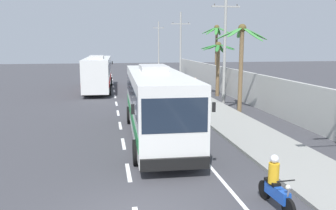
{
  "coord_description": "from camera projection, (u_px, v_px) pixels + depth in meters",
  "views": [
    {
      "loc": [
        -0.71,
        -9.2,
        4.87
      ],
      "look_at": [
        2.39,
        8.66,
        1.7
      ],
      "focal_mm": 37.91,
      "sensor_mm": 36.0,
      "label": 1
    }
  ],
  "objects": [
    {
      "name": "coach_bus_far_lane",
      "position": [
        98.0,
        72.0,
        36.6
      ],
      "size": [
        3.09,
        12.28,
        3.67
      ],
      "color": "white",
      "rests_on": "ground"
    },
    {
      "name": "palm_nearest",
      "position": [
        218.0,
        57.0,
        32.56
      ],
      "size": [
        3.4,
        3.28,
        5.0
      ],
      "color": "brown",
      "rests_on": "ground"
    },
    {
      "name": "motorcycle_beside_bus",
      "position": [
        275.0,
        187.0,
        10.55
      ],
      "size": [
        0.56,
        1.96,
        1.6
      ],
      "color": "black",
      "rests_on": "ground"
    },
    {
      "name": "pedestrian_far_walk",
      "position": [
        194.0,
        91.0,
        28.63
      ],
      "size": [
        0.36,
        0.36,
        1.72
      ],
      "rotation": [
        0.0,
        0.0,
        5.67
      ],
      "color": "beige",
      "rests_on": "sidewalk_kerb"
    },
    {
      "name": "palm_second",
      "position": [
        241.0,
        50.0,
        24.61
      ],
      "size": [
        3.64,
        3.63,
        6.18
      ],
      "color": "brown",
      "rests_on": "ground"
    },
    {
      "name": "coach_bus_foreground",
      "position": [
        156.0,
        101.0,
        18.3
      ],
      "size": [
        3.22,
        11.93,
        3.68
      ],
      "color": "silver",
      "rests_on": "ground"
    },
    {
      "name": "utility_pole_mid",
      "position": [
        225.0,
        47.0,
        28.42
      ],
      "size": [
        2.32,
        0.24,
        8.67
      ],
      "color": "#9E9E99",
      "rests_on": "ground"
    },
    {
      "name": "boundary_wall",
      "position": [
        269.0,
        95.0,
        25.04
      ],
      "size": [
        0.24,
        60.0,
        2.57
      ],
      "primitive_type": "cube",
      "color": "#B2B2AD",
      "rests_on": "ground"
    },
    {
      "name": "lane_markings",
      "position": [
        149.0,
        115.0,
        24.32
      ],
      "size": [
        3.42,
        71.0,
        0.01
      ],
      "color": "white",
      "rests_on": "ground"
    },
    {
      "name": "palm_third",
      "position": [
        216.0,
        41.0,
        38.24
      ],
      "size": [
        3.19,
        3.28,
        6.82
      ],
      "color": "brown",
      "rests_on": "ground"
    },
    {
      "name": "utility_pole_far",
      "position": [
        181.0,
        45.0,
        45.28
      ],
      "size": [
        2.48,
        0.24,
        8.75
      ],
      "color": "#9E9E99",
      "rests_on": "ground"
    },
    {
      "name": "sidewalk_kerb",
      "position": [
        238.0,
        126.0,
        20.73
      ],
      "size": [
        3.2,
        90.0,
        0.14
      ],
      "primitive_type": "cube",
      "color": "gray",
      "rests_on": "ground"
    },
    {
      "name": "pedestrian_midwalk",
      "position": [
        195.0,
        86.0,
        31.95
      ],
      "size": [
        0.36,
        0.36,
        1.68
      ],
      "rotation": [
        0.0,
        0.0,
        5.85
      ],
      "color": "red",
      "rests_on": "sidewalk_kerb"
    },
    {
      "name": "utility_pole_distant",
      "position": [
        159.0,
        45.0,
        62.12
      ],
      "size": [
        2.0,
        0.24,
        8.56
      ],
      "color": "#9E9E99",
      "rests_on": "ground"
    }
  ]
}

